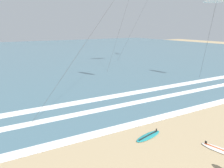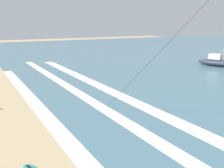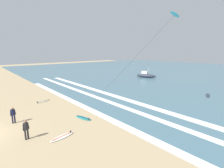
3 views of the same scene
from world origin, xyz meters
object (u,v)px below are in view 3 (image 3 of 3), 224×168
at_px(surfer_foreground_main, 13,114).
at_px(offshore_boat, 146,75).
at_px(kite_cyan_mid_center, 174,15).
at_px(surfer_left_far, 26,128).
at_px(surfboard_right_spare, 83,118).
at_px(surfboard_left_pile, 43,101).
at_px(surfboard_foreground_flat, 62,137).

bearing_deg(surfer_foreground_main, offshore_boat, 105.69).
bearing_deg(kite_cyan_mid_center, surfer_left_far, -105.41).
distance_m(surfboard_right_spare, offshore_boat, 29.23).
distance_m(surfer_left_far, offshore_boat, 34.51).
height_order(surfboard_left_pile, surfboard_right_spare, same).
xyz_separation_m(surfboard_foreground_flat, offshore_boat, (-14.59, 29.70, 0.51)).
distance_m(surfboard_left_pile, offshore_boat, 27.99).
distance_m(surfer_left_far, surfer_foreground_main, 4.04).
distance_m(surfboard_left_pile, kite_cyan_mid_center, 19.40).
height_order(surfer_left_far, surfboard_foreground_flat, surfer_left_far).
xyz_separation_m(surfer_foreground_main, kite_cyan_mid_center, (7.92, 14.26, 9.52)).
bearing_deg(surfboard_left_pile, surfboard_foreground_flat, -10.54).
bearing_deg(surfer_foreground_main, surfboard_right_spare, 58.99).
xyz_separation_m(surfer_left_far, surfboard_foreground_flat, (1.53, 2.23, -0.91)).
bearing_deg(surfboard_right_spare, surfboard_foreground_flat, -56.33).
height_order(surfer_left_far, surfer_foreground_main, same).
xyz_separation_m(surfer_foreground_main, offshore_boat, (-9.02, 32.12, -0.40)).
xyz_separation_m(surfer_left_far, offshore_boat, (-13.06, 31.94, -0.40)).
bearing_deg(surfboard_left_pile, offshore_boat, 98.01).
distance_m(surfer_foreground_main, surfboard_left_pile, 6.82).
bearing_deg(surfboard_left_pile, surfer_left_far, -24.75).
distance_m(surfboard_left_pile, surfboard_right_spare, 8.62).
distance_m(surfboard_right_spare, kite_cyan_mid_center, 14.26).
bearing_deg(surfboard_foreground_flat, offshore_boat, 116.15).
bearing_deg(surfboard_foreground_flat, surfboard_left_pile, 169.46).
relative_size(surfboard_right_spare, offshore_boat, 0.40).
bearing_deg(surfboard_foreground_flat, kite_cyan_mid_center, 78.76).
height_order(surfer_foreground_main, surfboard_left_pile, surfer_foreground_main).
bearing_deg(surfer_left_far, kite_cyan_mid_center, 74.59).
bearing_deg(kite_cyan_mid_center, surfboard_left_pile, -142.91).
height_order(surfboard_left_pile, offshore_boat, offshore_boat).
distance_m(surfer_foreground_main, surfboard_foreground_flat, 6.13).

